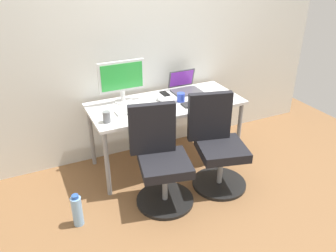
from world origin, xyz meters
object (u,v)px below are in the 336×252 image
office_chair_right (217,146)px  coffee_mug (181,97)px  office_chair_left (161,161)px  desktop_monitor (122,79)px  open_laptop (185,86)px  water_bottle_on_floor (77,211)px

office_chair_right → coffee_mug: office_chair_right is taller
office_chair_left → coffee_mug: bearing=48.0°
desktop_monitor → open_laptop: 0.75m
open_laptop → coffee_mug: size_ratio=3.37×
water_bottle_on_floor → office_chair_right: bearing=0.6°
office_chair_right → desktop_monitor: bearing=131.5°
office_chair_left → water_bottle_on_floor: size_ratio=3.03×
water_bottle_on_floor → coffee_mug: bearing=23.0°
office_chair_right → water_bottle_on_floor: size_ratio=3.03×
office_chair_right → open_laptop: size_ratio=3.03×
water_bottle_on_floor → office_chair_left: bearing=1.1°
open_laptop → water_bottle_on_floor: bearing=-151.2°
office_chair_left → water_bottle_on_floor: (-0.79, -0.01, -0.28)m
desktop_monitor → office_chair_right: bearing=-48.5°
water_bottle_on_floor → open_laptop: open_laptop is taller
office_chair_right → water_bottle_on_floor: office_chair_right is taller
water_bottle_on_floor → open_laptop: size_ratio=1.00×
coffee_mug → office_chair_right: bearing=-75.4°
office_chair_right → water_bottle_on_floor: bearing=-179.4°
office_chair_right → desktop_monitor: (-0.68, 0.77, 0.55)m
water_bottle_on_floor → coffee_mug: (1.25, 0.53, 0.62)m
open_laptop → coffee_mug: (-0.18, -0.25, -0.01)m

